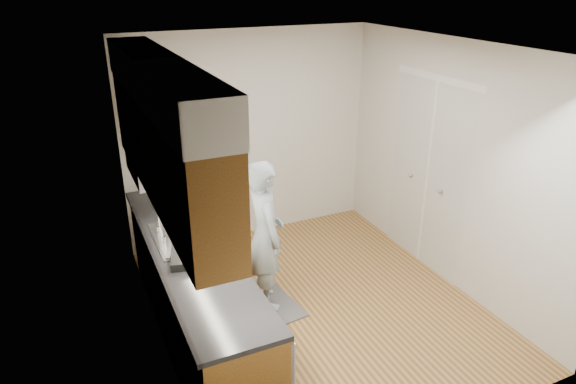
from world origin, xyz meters
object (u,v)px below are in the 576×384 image
object	(u,v)px
soap_bottle_b	(187,204)
dish_rack	(198,255)
soap_bottle_a	(166,199)
steel_can	(176,204)
soda_can	(190,208)
soap_bottle_c	(173,200)
person	(265,226)

from	to	relation	value
soap_bottle_b	dish_rack	bearing A→B (deg)	-98.94
soap_bottle_a	steel_can	world-z (taller)	soap_bottle_a
soap_bottle_b	dish_rack	distance (m)	0.87
soap_bottle_b	soda_can	world-z (taller)	soap_bottle_b
soap_bottle_a	steel_can	bearing A→B (deg)	26.75
soap_bottle_c	steel_can	bearing A→B (deg)	-73.09
person	dish_rack	size ratio (longest dim) A/B	4.09
soap_bottle_b	person	bearing A→B (deg)	-32.56
person	soda_can	distance (m)	0.74
soap_bottle_b	soda_can	size ratio (longest dim) A/B	1.85
steel_can	soap_bottle_b	bearing A→B (deg)	-58.56
soap_bottle_c	soda_can	world-z (taller)	soap_bottle_c
person	soap_bottle_a	distance (m)	0.96
soap_bottle_a	soda_can	bearing A→B (deg)	-21.77
soap_bottle_c	dish_rack	distance (m)	1.04
soap_bottle_a	dish_rack	world-z (taller)	soap_bottle_a
soap_bottle_b	dish_rack	xyz separation A→B (m)	(-0.14, -0.86, -0.07)
soda_can	dish_rack	world-z (taller)	soda_can
person	soap_bottle_b	bearing A→B (deg)	61.52
steel_can	person	bearing A→B (deg)	-36.69
dish_rack	person	bearing A→B (deg)	44.88
person	dish_rack	distance (m)	0.90
person	soap_bottle_b	xyz separation A→B (m)	(-0.63, 0.40, 0.18)
soap_bottle_b	soap_bottle_c	world-z (taller)	soap_bottle_b
soap_bottle_a	soap_bottle_b	distance (m)	0.19
soap_bottle_b	steel_can	distance (m)	0.15
soap_bottle_a	steel_can	size ratio (longest dim) A/B	2.27
steel_can	dish_rack	distance (m)	0.99
soda_can	soap_bottle_a	bearing A→B (deg)	158.23
soap_bottle_c	soda_can	size ratio (longest dim) A/B	1.51
soap_bottle_a	soap_bottle_b	world-z (taller)	soap_bottle_a
soap_bottle_a	soda_can	distance (m)	0.23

